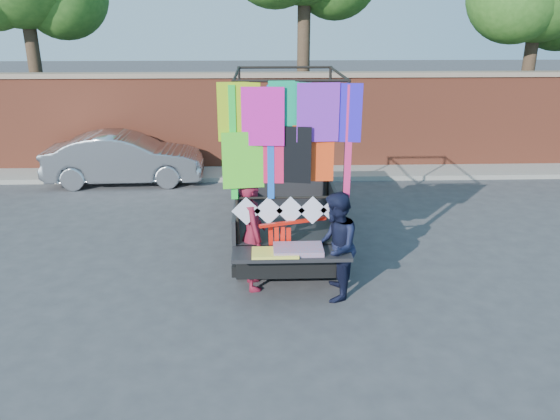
{
  "coord_description": "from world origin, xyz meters",
  "views": [
    {
      "loc": [
        -0.23,
        -7.69,
        4.04
      ],
      "look_at": [
        0.05,
        0.21,
        1.2
      ],
      "focal_mm": 35.0,
      "sensor_mm": 36.0,
      "label": 1
    }
  ],
  "objects_px": {
    "man": "(335,247)",
    "sedan": "(125,158)",
    "pickup_truck": "(283,191)",
    "woman": "(252,235)"
  },
  "relations": [
    {
      "from": "woman",
      "to": "sedan",
      "type": "bearing_deg",
      "value": 18.93
    },
    {
      "from": "pickup_truck",
      "to": "sedan",
      "type": "distance_m",
      "value": 5.14
    },
    {
      "from": "pickup_truck",
      "to": "sedan",
      "type": "height_order",
      "value": "pickup_truck"
    },
    {
      "from": "woman",
      "to": "man",
      "type": "relative_size",
      "value": 1.06
    },
    {
      "from": "sedan",
      "to": "man",
      "type": "bearing_deg",
      "value": -146.17
    },
    {
      "from": "sedan",
      "to": "woman",
      "type": "xyz_separation_m",
      "value": [
        3.28,
        -5.75,
        0.24
      ]
    },
    {
      "from": "pickup_truck",
      "to": "sedan",
      "type": "xyz_separation_m",
      "value": [
        -3.85,
        3.4,
        -0.18
      ]
    },
    {
      "from": "man",
      "to": "sedan",
      "type": "bearing_deg",
      "value": -134.53
    },
    {
      "from": "pickup_truck",
      "to": "woman",
      "type": "xyz_separation_m",
      "value": [
        -0.57,
        -2.34,
        0.06
      ]
    },
    {
      "from": "sedan",
      "to": "woman",
      "type": "bearing_deg",
      "value": -152.74
    }
  ]
}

